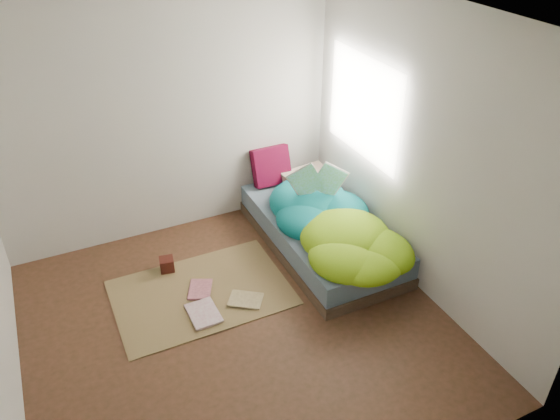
% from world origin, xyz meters
% --- Properties ---
extents(ground, '(3.50, 3.50, 0.00)m').
position_xyz_m(ground, '(0.00, 0.00, 0.00)').
color(ground, '#3F2C18').
rests_on(ground, ground).
extents(room_walls, '(3.54, 3.54, 2.62)m').
position_xyz_m(room_walls, '(0.01, 0.01, 1.63)').
color(room_walls, beige).
rests_on(room_walls, ground).
extents(bed, '(1.00, 2.00, 0.34)m').
position_xyz_m(bed, '(1.22, 0.72, 0.17)').
color(bed, '#31271B').
rests_on(bed, ground).
extents(duvet, '(0.96, 1.84, 0.34)m').
position_xyz_m(duvet, '(1.22, 0.50, 0.51)').
color(duvet, '#076E72').
rests_on(duvet, bed).
extents(rug, '(1.60, 1.10, 0.01)m').
position_xyz_m(rug, '(-0.15, 0.55, 0.01)').
color(rug, brown).
rests_on(rug, ground).
extents(pillow_floral, '(0.57, 0.40, 0.12)m').
position_xyz_m(pillow_floral, '(1.43, 1.44, 0.40)').
color(pillow_floral, beige).
rests_on(pillow_floral, bed).
extents(pillow_magenta, '(0.42, 0.13, 0.42)m').
position_xyz_m(pillow_magenta, '(1.07, 1.63, 0.55)').
color(pillow_magenta, '#510529').
rests_on(pillow_magenta, bed).
extents(open_book, '(0.50, 0.26, 0.30)m').
position_xyz_m(open_book, '(1.22, 0.84, 0.83)').
color(open_book, green).
rests_on(open_book, duvet).
extents(wooden_box, '(0.16, 0.16, 0.13)m').
position_xyz_m(wooden_box, '(-0.35, 1.01, 0.08)').
color(wooden_box, black).
rests_on(wooden_box, rug).
extents(floor_book_a, '(0.26, 0.35, 0.03)m').
position_xyz_m(floor_book_a, '(-0.36, 0.25, 0.03)').
color(floor_book_a, white).
rests_on(floor_book_a, rug).
extents(floor_book_b, '(0.31, 0.35, 0.03)m').
position_xyz_m(floor_book_b, '(-0.25, 0.62, 0.03)').
color(floor_book_b, '#D47A8B').
rests_on(floor_book_b, rug).
extents(floor_book_c, '(0.37, 0.35, 0.02)m').
position_xyz_m(floor_book_c, '(0.12, 0.17, 0.02)').
color(floor_book_c, tan).
rests_on(floor_book_c, rug).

